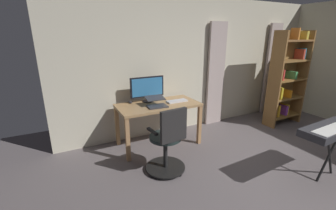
{
  "coord_description": "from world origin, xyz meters",
  "views": [
    {
      "loc": [
        2.62,
        1.12,
        1.85
      ],
      "look_at": [
        1.27,
        -1.56,
        0.9
      ],
      "focal_mm": 24.08,
      "sensor_mm": 36.0,
      "label": 1
    }
  ],
  "objects_px": {
    "laptop": "(156,103)",
    "computer_mouse": "(130,102)",
    "desk": "(158,110)",
    "office_chair": "(168,143)",
    "bookshelf": "(286,79)",
    "piano_keyboard": "(336,128)",
    "computer_keyboard": "(177,101)",
    "computer_monitor": "(147,88)"
  },
  "relations": [
    {
      "from": "laptop",
      "to": "computer_mouse",
      "type": "height_order",
      "value": "laptop"
    },
    {
      "from": "desk",
      "to": "office_chair",
      "type": "xyz_separation_m",
      "value": [
        0.24,
        0.83,
        -0.19
      ]
    },
    {
      "from": "office_chair",
      "to": "bookshelf",
      "type": "distance_m",
      "value": 3.11
    },
    {
      "from": "piano_keyboard",
      "to": "office_chair",
      "type": "bearing_deg",
      "value": -33.51
    },
    {
      "from": "computer_keyboard",
      "to": "laptop",
      "type": "bearing_deg",
      "value": 10.06
    },
    {
      "from": "computer_keyboard",
      "to": "laptop",
      "type": "relative_size",
      "value": 1.09
    },
    {
      "from": "computer_mouse",
      "to": "bookshelf",
      "type": "bearing_deg",
      "value": 170.54
    },
    {
      "from": "computer_monitor",
      "to": "bookshelf",
      "type": "bearing_deg",
      "value": 170.23
    },
    {
      "from": "desk",
      "to": "office_chair",
      "type": "bearing_deg",
      "value": 73.82
    },
    {
      "from": "computer_keyboard",
      "to": "office_chair",
      "type": "bearing_deg",
      "value": 53.99
    },
    {
      "from": "desk",
      "to": "computer_monitor",
      "type": "height_order",
      "value": "computer_monitor"
    },
    {
      "from": "laptop",
      "to": "computer_mouse",
      "type": "xyz_separation_m",
      "value": [
        0.32,
        -0.36,
        -0.03
      ]
    },
    {
      "from": "computer_keyboard",
      "to": "piano_keyboard",
      "type": "xyz_separation_m",
      "value": [
        -1.25,
        1.87,
        -0.03
      ]
    },
    {
      "from": "computer_keyboard",
      "to": "desk",
      "type": "bearing_deg",
      "value": -4.57
    },
    {
      "from": "computer_mouse",
      "to": "piano_keyboard",
      "type": "bearing_deg",
      "value": 132.77
    },
    {
      "from": "laptop",
      "to": "piano_keyboard",
      "type": "xyz_separation_m",
      "value": [
        -1.67,
        1.8,
        -0.07
      ]
    },
    {
      "from": "desk",
      "to": "office_chair",
      "type": "relative_size",
      "value": 1.42
    },
    {
      "from": "computer_keyboard",
      "to": "computer_mouse",
      "type": "height_order",
      "value": "computer_mouse"
    },
    {
      "from": "computer_monitor",
      "to": "computer_mouse",
      "type": "height_order",
      "value": "computer_monitor"
    },
    {
      "from": "computer_mouse",
      "to": "piano_keyboard",
      "type": "xyz_separation_m",
      "value": [
        -1.99,
        2.16,
        -0.04
      ]
    },
    {
      "from": "office_chair",
      "to": "piano_keyboard",
      "type": "xyz_separation_m",
      "value": [
        -1.83,
        1.08,
        0.27
      ]
    },
    {
      "from": "desk",
      "to": "computer_mouse",
      "type": "distance_m",
      "value": 0.49
    },
    {
      "from": "computer_monitor",
      "to": "bookshelf",
      "type": "relative_size",
      "value": 0.3
    },
    {
      "from": "laptop",
      "to": "piano_keyboard",
      "type": "relative_size",
      "value": 0.28
    },
    {
      "from": "computer_monitor",
      "to": "laptop",
      "type": "relative_size",
      "value": 1.8
    },
    {
      "from": "bookshelf",
      "to": "office_chair",
      "type": "bearing_deg",
      "value": 10.35
    },
    {
      "from": "office_chair",
      "to": "laptop",
      "type": "xyz_separation_m",
      "value": [
        -0.16,
        -0.72,
        0.34
      ]
    },
    {
      "from": "desk",
      "to": "computer_keyboard",
      "type": "bearing_deg",
      "value": 175.43
    },
    {
      "from": "office_chair",
      "to": "piano_keyboard",
      "type": "bearing_deg",
      "value": -36.0
    },
    {
      "from": "computer_keyboard",
      "to": "computer_mouse",
      "type": "distance_m",
      "value": 0.79
    },
    {
      "from": "computer_mouse",
      "to": "desk",
      "type": "bearing_deg",
      "value": 147.66
    },
    {
      "from": "desk",
      "to": "bookshelf",
      "type": "xyz_separation_m",
      "value": [
        -2.78,
        0.28,
        0.32
      ]
    },
    {
      "from": "office_chair",
      "to": "computer_keyboard",
      "type": "relative_size",
      "value": 2.67
    },
    {
      "from": "office_chair",
      "to": "computer_keyboard",
      "type": "xyz_separation_m",
      "value": [
        -0.58,
        -0.8,
        0.3
      ]
    },
    {
      "from": "laptop",
      "to": "computer_mouse",
      "type": "relative_size",
      "value": 3.32
    },
    {
      "from": "computer_monitor",
      "to": "computer_keyboard",
      "type": "xyz_separation_m",
      "value": [
        -0.44,
        0.25,
        -0.23
      ]
    },
    {
      "from": "computer_mouse",
      "to": "bookshelf",
      "type": "height_order",
      "value": "bookshelf"
    },
    {
      "from": "office_chair",
      "to": "laptop",
      "type": "distance_m",
      "value": 0.82
    },
    {
      "from": "laptop",
      "to": "bookshelf",
      "type": "height_order",
      "value": "bookshelf"
    },
    {
      "from": "computer_monitor",
      "to": "piano_keyboard",
      "type": "height_order",
      "value": "computer_monitor"
    },
    {
      "from": "computer_monitor",
      "to": "piano_keyboard",
      "type": "bearing_deg",
      "value": 128.6
    },
    {
      "from": "computer_keyboard",
      "to": "bookshelf",
      "type": "relative_size",
      "value": 0.18
    }
  ]
}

